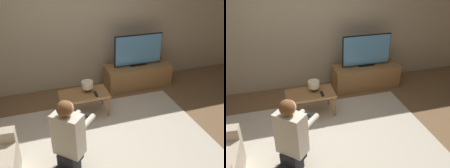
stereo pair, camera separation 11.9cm
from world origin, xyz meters
The scene contains 9 objects.
ground_plane centered at (0.00, 0.00, 0.00)m, with size 10.00×10.00×0.00m, color brown.
wall_back centered at (0.00, 1.93, 1.30)m, with size 10.00×0.06×2.60m.
rug centered at (0.00, 0.00, 0.01)m, with size 2.94×2.34×0.02m.
tv_stand centered at (1.10, 1.54, 0.22)m, with size 1.25×0.49×0.44m.
tv centered at (1.10, 1.54, 0.74)m, with size 0.93×0.08×0.60m.
coffee_table centered at (-0.10, 0.87, 0.34)m, with size 0.76×0.44×0.39m.
person_kneeling centered at (-0.52, -0.21, 0.48)m, with size 0.69×0.72×0.96m.
table_lamp centered at (-0.03, 0.93, 0.49)m, with size 0.18×0.18×0.17m.
remote centered at (0.07, 0.79, 0.40)m, with size 0.04×0.15×0.02m.
Camera 1 is at (-0.73, -2.46, 2.33)m, focal length 40.00 mm.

